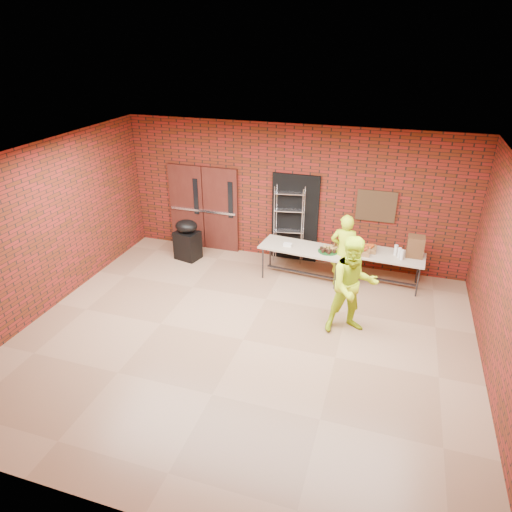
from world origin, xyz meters
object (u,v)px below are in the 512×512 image
(table_right, at_px, (381,256))
(covered_grill, at_px, (187,239))
(coffee_dispenser, at_px, (415,246))
(volunteer_woman, at_px, (344,251))
(wire_rack, at_px, (289,225))
(volunteer_man, at_px, (353,286))
(table_left, at_px, (302,250))

(table_right, distance_m, covered_grill, 4.49)
(coffee_dispenser, relative_size, volunteer_woman, 0.27)
(wire_rack, distance_m, volunteer_woman, 1.61)
(table_right, distance_m, coffee_dispenser, 0.72)
(wire_rack, xyz_separation_m, covered_grill, (-2.34, -0.61, -0.43))
(covered_grill, relative_size, volunteer_man, 0.53)
(table_right, bearing_deg, coffee_dispenser, 10.62)
(wire_rack, bearing_deg, volunteer_man, -63.89)
(table_right, xyz_separation_m, volunteer_man, (-0.39, -1.91, 0.25))
(wire_rack, distance_m, table_left, 0.90)
(table_left, relative_size, volunteer_man, 1.01)
(covered_grill, relative_size, volunteer_woman, 0.61)
(table_right, distance_m, volunteer_man, 1.96)
(wire_rack, height_order, coffee_dispenser, wire_rack)
(volunteer_man, bearing_deg, covered_grill, 131.99)
(coffee_dispenser, bearing_deg, volunteer_man, -117.79)
(wire_rack, bearing_deg, table_left, -66.09)
(table_left, bearing_deg, table_right, 12.62)
(volunteer_woman, height_order, volunteer_man, volunteer_man)
(volunteer_woman, bearing_deg, covered_grill, -3.89)
(table_right, height_order, volunteer_woman, volunteer_woman)
(coffee_dispenser, height_order, volunteer_woman, volunteer_woman)
(volunteer_woman, bearing_deg, coffee_dispenser, -166.86)
(table_left, distance_m, covered_grill, 2.83)
(wire_rack, height_order, covered_grill, wire_rack)
(covered_grill, bearing_deg, volunteer_man, -11.11)
(wire_rack, height_order, volunteer_man, volunteer_man)
(table_left, bearing_deg, volunteer_woman, 0.97)
(table_left, xyz_separation_m, covered_grill, (-2.82, 0.11, -0.19))
(wire_rack, xyz_separation_m, coffee_dispenser, (2.81, -0.44, 0.03))
(wire_rack, relative_size, table_left, 0.99)
(table_left, relative_size, table_right, 1.02)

